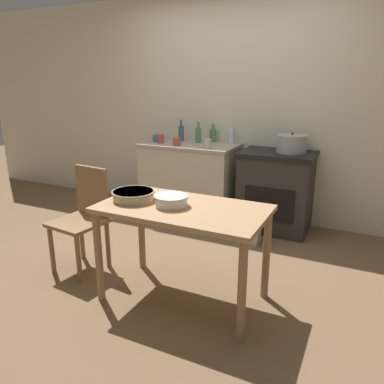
{
  "coord_description": "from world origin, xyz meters",
  "views": [
    {
      "loc": [
        1.48,
        -2.63,
        1.59
      ],
      "look_at": [
        0.0,
        0.43,
        0.58
      ],
      "focal_mm": 35.0,
      "sensor_mm": 36.0,
      "label": 1
    }
  ],
  "objects_px": {
    "bottle_mid_left": "(198,135)",
    "bottle_center_left": "(181,133)",
    "stove": "(276,191)",
    "cup_mid_right": "(208,144)",
    "flour_sack": "(249,228)",
    "stock_pot": "(292,144)",
    "cup_center": "(161,139)",
    "cup_right": "(177,142)",
    "work_table": "(183,220)",
    "mixing_bowl_small": "(133,195)",
    "mixing_bowl_large": "(171,200)",
    "bottle_left": "(213,135)",
    "chair": "(84,216)",
    "cup_center_right": "(156,138)",
    "bottle_far_left": "(232,136)"
  },
  "relations": [
    {
      "from": "bottle_center_left",
      "to": "cup_center",
      "type": "height_order",
      "value": "bottle_center_left"
    },
    {
      "from": "work_table",
      "to": "cup_right",
      "type": "height_order",
      "value": "cup_right"
    },
    {
      "from": "bottle_center_left",
      "to": "bottle_left",
      "type": "bearing_deg",
      "value": 16.29
    },
    {
      "from": "chair",
      "to": "cup_center_right",
      "type": "height_order",
      "value": "cup_center_right"
    },
    {
      "from": "bottle_mid_left",
      "to": "cup_mid_right",
      "type": "xyz_separation_m",
      "value": [
        0.24,
        -0.28,
        -0.04
      ]
    },
    {
      "from": "work_table",
      "to": "bottle_far_left",
      "type": "bearing_deg",
      "value": 99.52
    },
    {
      "from": "work_table",
      "to": "bottle_far_left",
      "type": "xyz_separation_m",
      "value": [
        -0.31,
        1.84,
        0.35
      ]
    },
    {
      "from": "bottle_mid_left",
      "to": "bottle_center_left",
      "type": "bearing_deg",
      "value": 171.71
    },
    {
      "from": "stove",
      "to": "bottle_center_left",
      "type": "bearing_deg",
      "value": 175.65
    },
    {
      "from": "mixing_bowl_small",
      "to": "cup_center",
      "type": "distance_m",
      "value": 1.7
    },
    {
      "from": "stove",
      "to": "bottle_left",
      "type": "relative_size",
      "value": 4.09
    },
    {
      "from": "cup_center_right",
      "to": "cup_center",
      "type": "bearing_deg",
      "value": -36.85
    },
    {
      "from": "cup_mid_right",
      "to": "stock_pot",
      "type": "bearing_deg",
      "value": 16.42
    },
    {
      "from": "cup_center",
      "to": "stock_pot",
      "type": "bearing_deg",
      "value": 6.64
    },
    {
      "from": "stove",
      "to": "cup_mid_right",
      "type": "relative_size",
      "value": 8.53
    },
    {
      "from": "work_table",
      "to": "bottle_mid_left",
      "type": "xyz_separation_m",
      "value": [
        -0.68,
        1.73,
        0.35
      ]
    },
    {
      "from": "flour_sack",
      "to": "bottle_center_left",
      "type": "height_order",
      "value": "bottle_center_left"
    },
    {
      "from": "work_table",
      "to": "bottle_left",
      "type": "xyz_separation_m",
      "value": [
        -0.56,
        1.88,
        0.34
      ]
    },
    {
      "from": "stove",
      "to": "cup_right",
      "type": "relative_size",
      "value": 9.85
    },
    {
      "from": "flour_sack",
      "to": "stock_pot",
      "type": "height_order",
      "value": "stock_pot"
    },
    {
      "from": "mixing_bowl_large",
      "to": "bottle_left",
      "type": "distance_m",
      "value": 1.97
    },
    {
      "from": "flour_sack",
      "to": "mixing_bowl_large",
      "type": "distance_m",
      "value": 1.39
    },
    {
      "from": "stock_pot",
      "to": "bottle_far_left",
      "type": "height_order",
      "value": "bottle_far_left"
    },
    {
      "from": "bottle_mid_left",
      "to": "mixing_bowl_large",
      "type": "bearing_deg",
      "value": -71.01
    },
    {
      "from": "flour_sack",
      "to": "cup_center",
      "type": "distance_m",
      "value": 1.47
    },
    {
      "from": "flour_sack",
      "to": "bottle_mid_left",
      "type": "distance_m",
      "value": 1.28
    },
    {
      "from": "flour_sack",
      "to": "bottle_far_left",
      "type": "distance_m",
      "value": 1.13
    },
    {
      "from": "mixing_bowl_large",
      "to": "bottle_mid_left",
      "type": "distance_m",
      "value": 1.87
    },
    {
      "from": "bottle_mid_left",
      "to": "cup_center_right",
      "type": "relative_size",
      "value": 2.73
    },
    {
      "from": "flour_sack",
      "to": "work_table",
      "type": "bearing_deg",
      "value": -96.31
    },
    {
      "from": "bottle_mid_left",
      "to": "work_table",
      "type": "bearing_deg",
      "value": -68.49
    },
    {
      "from": "mixing_bowl_large",
      "to": "cup_center_right",
      "type": "height_order",
      "value": "cup_center_right"
    },
    {
      "from": "flour_sack",
      "to": "stock_pot",
      "type": "xyz_separation_m",
      "value": [
        0.27,
        0.49,
        0.81
      ]
    },
    {
      "from": "bottle_mid_left",
      "to": "bottle_center_left",
      "type": "xyz_separation_m",
      "value": [
        -0.24,
        0.04,
        0.0
      ]
    },
    {
      "from": "work_table",
      "to": "cup_right",
      "type": "xyz_separation_m",
      "value": [
        -0.82,
        1.45,
        0.3
      ]
    },
    {
      "from": "chair",
      "to": "cup_center",
      "type": "relative_size",
      "value": 8.62
    },
    {
      "from": "cup_right",
      "to": "bottle_mid_left",
      "type": "bearing_deg",
      "value": 64.56
    },
    {
      "from": "chair",
      "to": "stove",
      "type": "bearing_deg",
      "value": 57.98
    },
    {
      "from": "bottle_mid_left",
      "to": "cup_center",
      "type": "distance_m",
      "value": 0.44
    },
    {
      "from": "bottle_mid_left",
      "to": "cup_mid_right",
      "type": "relative_size",
      "value": 2.41
    },
    {
      "from": "bottle_center_left",
      "to": "cup_right",
      "type": "height_order",
      "value": "bottle_center_left"
    },
    {
      "from": "bottle_left",
      "to": "cup_mid_right",
      "type": "height_order",
      "value": "bottle_left"
    },
    {
      "from": "work_table",
      "to": "mixing_bowl_small",
      "type": "distance_m",
      "value": 0.42
    },
    {
      "from": "stock_pot",
      "to": "cup_center",
      "type": "xyz_separation_m",
      "value": [
        -1.47,
        -0.17,
        -0.02
      ]
    },
    {
      "from": "bottle_center_left",
      "to": "cup_center",
      "type": "distance_m",
      "value": 0.28
    },
    {
      "from": "work_table",
      "to": "flour_sack",
      "type": "xyz_separation_m",
      "value": [
        0.13,
        1.21,
        -0.47
      ]
    },
    {
      "from": "flour_sack",
      "to": "cup_center_right",
      "type": "relative_size",
      "value": 3.47
    },
    {
      "from": "chair",
      "to": "stock_pot",
      "type": "distance_m",
      "value": 2.19
    },
    {
      "from": "cup_center_right",
      "to": "mixing_bowl_small",
      "type": "bearing_deg",
      "value": -64.47
    },
    {
      "from": "mixing_bowl_small",
      "to": "cup_mid_right",
      "type": "distance_m",
      "value": 1.49
    }
  ]
}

